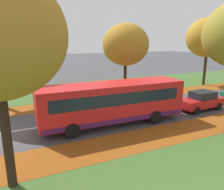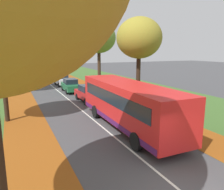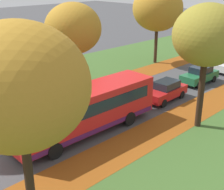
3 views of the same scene
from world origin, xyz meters
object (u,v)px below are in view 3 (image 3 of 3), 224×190
tree_left_mid (158,9)px  tree_right_nearest (19,87)px  car_green_following (200,75)px  bus (85,109)px  car_red_lead (165,91)px  tree_left_near (73,29)px  tree_right_near (207,36)px

tree_left_mid → tree_right_nearest: (12.29, -23.71, -0.14)m
tree_left_mid → car_green_following: tree_left_mid is taller
bus → car_red_lead: bus is taller
bus → tree_left_near: bearing=146.3°
tree_right_near → car_green_following: tree_right_near is taller
car_green_following → bus: bearing=-89.4°
tree_left_mid → bus: (7.73, -17.05, -4.48)m
tree_right_nearest → car_green_following: tree_right_nearest is taller
tree_left_near → bus: (7.27, -4.85, -3.71)m
bus → car_red_lead: 8.43m
tree_right_nearest → car_red_lead: 16.52m
tree_left_near → tree_right_near: 11.96m
tree_right_near → car_red_lead: tree_right_near is taller
tree_left_near → tree_left_mid: (-0.46, 12.20, 0.77)m
bus → car_green_following: bus is taller
tree_right_near → car_green_following: 10.79m
tree_right_nearest → bus: tree_right_nearest is taller
tree_left_near → tree_right_near: bearing=6.3°
car_green_following → car_red_lead: bearing=-86.9°
tree_right_near → tree_left_near: bearing=-173.7°
tree_right_near → tree_left_mid: bearing=138.5°
tree_left_near → tree_right_nearest: tree_right_nearest is taller
car_red_lead → tree_left_mid: bearing=132.3°
car_red_lead → car_green_following: same height
tree_left_mid → tree_left_near: bearing=-87.9°
tree_left_near → tree_left_mid: tree_left_mid is taller
tree_left_mid → tree_right_near: (12.32, -10.89, 0.01)m
tree_left_mid → car_green_following: (7.58, -2.83, -5.37)m
tree_left_mid → bus: tree_left_mid is taller
tree_right_near → bus: 8.89m
tree_right_near → tree_right_nearest: bearing=-90.1°
tree_left_mid → bus: 19.24m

